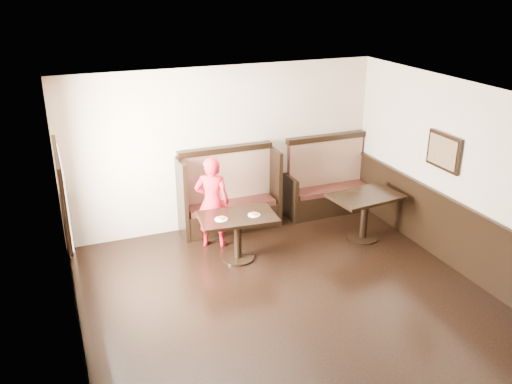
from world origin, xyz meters
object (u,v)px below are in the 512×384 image
booth_neighbor (327,187)px  child (212,202)px  table_main (238,226)px  booth_main (229,199)px  table_neighbor (365,206)px

booth_neighbor → child: size_ratio=1.07×
booth_neighbor → table_main: (-2.21, -1.15, 0.09)m
booth_main → child: child is taller
booth_neighbor → table_main: size_ratio=1.34×
booth_main → table_main: size_ratio=1.42×
booth_main → child: size_ratio=1.14×
booth_neighbor → table_neighbor: bearing=-89.7°
table_neighbor → child: size_ratio=0.79×
booth_main → table_main: (-0.26, -1.16, 0.04)m
booth_main → table_main: booth_main is taller
table_main → table_neighbor: table_neighbor is taller
booth_neighbor → table_neighbor: 1.27m
table_main → booth_main: bearing=82.7°
booth_neighbor → table_neighbor: booth_neighbor is taller
table_neighbor → table_main: bearing=170.6°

